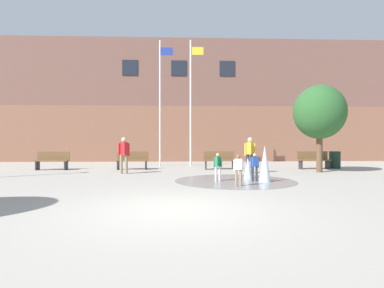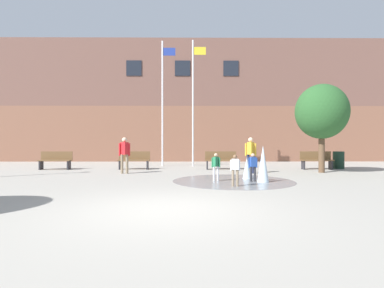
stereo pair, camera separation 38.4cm
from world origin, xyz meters
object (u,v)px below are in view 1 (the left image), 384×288
(child_with_pink_shirt, at_px, (255,165))
(adult_in_red, at_px, (250,152))
(park_bench_far_left, at_px, (52,160))
(park_bench_center, at_px, (132,160))
(child_running, at_px, (218,165))
(park_bench_under_right_flagpole, at_px, (219,160))
(adult_watching, at_px, (124,152))
(trash_can, at_px, (335,160))
(flagpole_right, at_px, (191,99))
(street_tree_near_building, at_px, (319,112))
(park_bench_far_right, at_px, (313,160))
(child_in_fountain, at_px, (238,168))
(flagpole_left, at_px, (161,99))

(child_with_pink_shirt, distance_m, adult_in_red, 2.84)
(park_bench_far_left, bearing_deg, park_bench_center, 1.35)
(park_bench_far_left, height_order, child_with_pink_shirt, child_with_pink_shirt)
(child_running, bearing_deg, park_bench_under_right_flagpole, -145.45)
(park_bench_under_right_flagpole, distance_m, adult_watching, 4.93)
(adult_watching, relative_size, trash_can, 1.77)
(park_bench_under_right_flagpole, bearing_deg, flagpole_right, 122.23)
(adult_in_red, xyz_separation_m, flagpole_right, (-2.47, 4.24, 2.97))
(park_bench_far_left, height_order, flagpole_right, flagpole_right)
(park_bench_center, distance_m, street_tree_near_building, 9.30)
(park_bench_far_right, distance_m, child_in_fountain, 7.84)
(child_running, bearing_deg, park_bench_far_left, -78.64)
(flagpole_right, xyz_separation_m, street_tree_near_building, (5.77, -3.87, -1.15))
(park_bench_far_left, distance_m, adult_watching, 4.45)
(park_bench_far_right, bearing_deg, child_in_fountain, -130.25)
(child_running, distance_m, adult_watching, 4.64)
(park_bench_far_right, height_order, adult_in_red, adult_in_red)
(child_with_pink_shirt, xyz_separation_m, adult_in_red, (0.49, 2.78, 0.35))
(flagpole_right, bearing_deg, street_tree_near_building, -33.84)
(adult_watching, xyz_separation_m, flagpole_left, (1.32, 4.23, 2.95))
(child_running, xyz_separation_m, child_in_fountain, (0.48, -1.30, 0.00))
(child_with_pink_shirt, relative_size, adult_in_red, 0.62)
(park_bench_center, height_order, child_with_pink_shirt, child_with_pink_shirt)
(park_bench_center, distance_m, trash_can, 10.60)
(adult_in_red, xyz_separation_m, street_tree_near_building, (3.31, 0.37, 1.82))
(park_bench_center, distance_m, adult_watching, 2.18)
(child_with_pink_shirt, xyz_separation_m, flagpole_left, (-3.75, 7.02, 3.30))
(adult_watching, bearing_deg, child_running, 6.31)
(flagpole_right, relative_size, street_tree_near_building, 1.83)
(adult_in_red, bearing_deg, park_bench_far_right, 152.14)
(street_tree_near_building, bearing_deg, park_bench_far_left, 172.54)
(child_running, distance_m, flagpole_left, 8.02)
(park_bench_center, xyz_separation_m, child_running, (3.77, -4.78, 0.10))
(child_with_pink_shirt, relative_size, adult_watching, 0.62)
(child_running, bearing_deg, flagpole_right, -131.60)
(child_in_fountain, bearing_deg, child_running, -63.71)
(park_bench_far_right, bearing_deg, adult_watching, -167.67)
(park_bench_center, relative_size, adult_in_red, 1.01)
(child_running, bearing_deg, trash_can, 168.70)
(park_bench_under_right_flagpole, height_order, trash_can, park_bench_under_right_flagpole)
(child_with_pink_shirt, height_order, adult_watching, adult_watching)
(park_bench_center, distance_m, child_running, 6.08)
(child_running, relative_size, adult_watching, 0.62)
(child_with_pink_shirt, bearing_deg, flagpole_right, -92.54)
(park_bench_center, bearing_deg, trash_can, 1.12)
(child_with_pink_shirt, xyz_separation_m, adult_watching, (-5.07, 2.79, 0.35))
(park_bench_under_right_flagpole, relative_size, adult_watching, 1.01)
(park_bench_far_right, distance_m, child_with_pink_shirt, 6.45)
(adult_in_red, distance_m, trash_can, 5.61)
(flagpole_right, distance_m, street_tree_near_building, 7.04)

